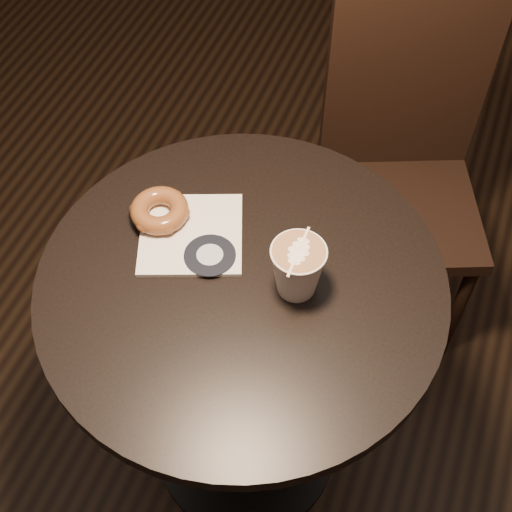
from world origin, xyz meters
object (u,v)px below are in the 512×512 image
Objects in this scene: cafe_table at (243,338)px; doughnut at (160,210)px; pastry_bag at (191,234)px; chair at (401,156)px; latte_cup at (297,270)px.

cafe_table is 0.30m from doughnut.
doughnut is at bearing 146.32° from pastry_bag.
chair is 8.91× the size of doughnut.
cafe_table is at bearing -20.98° from doughnut.
pastry_bag is at bearing -139.39° from chair.
cafe_table is 7.38× the size of latte_cup.
latte_cup is at bearing -10.89° from doughnut.
pastry_bag is (-0.28, -0.56, 0.23)m from chair.
chair reaches higher than latte_cup.
pastry_bag is 0.07m from doughnut.
pastry_bag is 0.22m from latte_cup.
doughnut reaches higher than cafe_table.
doughnut is (-0.07, 0.01, 0.02)m from pastry_bag.
chair reaches higher than pastry_bag.
chair reaches higher than cafe_table.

